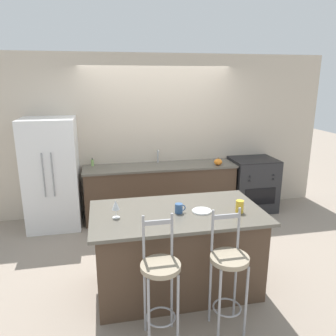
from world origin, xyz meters
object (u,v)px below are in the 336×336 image
at_px(wine_glass, 116,205).
at_px(refrigerator, 52,174).
at_px(coffee_mug, 179,208).
at_px(bar_stool_near, 160,278).
at_px(tumbler_cup, 240,206).
at_px(bar_stool_far, 229,270).
at_px(soap_bottle, 92,163).
at_px(oven_range, 252,184).
at_px(dinner_plate, 202,211).
at_px(pumpkin_decoration, 218,162).

bearing_deg(wine_glass, refrigerator, 113.83).
distance_m(refrigerator, coffee_mug, 2.55).
bearing_deg(bar_stool_near, tumbler_cup, 30.16).
height_order(bar_stool_near, bar_stool_far, same).
relative_size(bar_stool_near, soap_bottle, 8.83).
bearing_deg(refrigerator, oven_range, 0.42).
xyz_separation_m(wine_glass, coffee_mug, (0.66, -0.01, -0.08)).
xyz_separation_m(oven_range, wine_glass, (-2.50, -2.03, 0.59)).
distance_m(dinner_plate, wine_glass, 0.91).
relative_size(bar_stool_near, bar_stool_far, 1.00).
bearing_deg(tumbler_cup, bar_stool_near, -149.84).
bearing_deg(pumpkin_decoration, wine_glass, -133.32).
bearing_deg(tumbler_cup, oven_range, 60.72).
distance_m(refrigerator, oven_range, 3.41).
bearing_deg(refrigerator, bar_stool_near, -65.57).
xyz_separation_m(refrigerator, bar_stool_far, (1.85, -2.69, -0.25)).
xyz_separation_m(bar_stool_near, wine_glass, (-0.33, 0.68, 0.44)).
bearing_deg(tumbler_cup, coffee_mug, 169.53).
bearing_deg(wine_glass, bar_stool_near, -63.83).
bearing_deg(coffee_mug, soap_bottle, 112.28).
bearing_deg(oven_range, refrigerator, -179.58).
bearing_deg(pumpkin_decoration, dinner_plate, -114.64).
bearing_deg(coffee_mug, refrigerator, 127.39).
bearing_deg(oven_range, coffee_mug, -132.00).
height_order(oven_range, bar_stool_far, bar_stool_far).
bearing_deg(pumpkin_decoration, tumbler_cup, -103.83).
xyz_separation_m(refrigerator, bar_stool_near, (1.22, -2.69, -0.25)).
bearing_deg(wine_glass, soap_bottle, 96.93).
distance_m(bar_stool_far, pumpkin_decoration, 2.72).
height_order(tumbler_cup, pumpkin_decoration, tumbler_cup).
relative_size(bar_stool_near, tumbler_cup, 8.77).
distance_m(bar_stool_far, dinner_plate, 0.73).
xyz_separation_m(bar_stool_far, tumbler_cup, (0.32, 0.55, 0.37)).
bearing_deg(oven_range, pumpkin_decoration, -168.76).
relative_size(dinner_plate, tumbler_cup, 1.59).
bearing_deg(dinner_plate, oven_range, 52.26).
height_order(oven_range, soap_bottle, soap_bottle).
xyz_separation_m(refrigerator, wine_glass, (0.89, -2.01, 0.19)).
height_order(bar_stool_near, pumpkin_decoration, bar_stool_near).
xyz_separation_m(dinner_plate, wine_glass, (-0.90, 0.03, 0.12)).
height_order(bar_stool_far, dinner_plate, bar_stool_far).
bearing_deg(bar_stool_far, dinner_plate, 95.14).
relative_size(wine_glass, pumpkin_decoration, 1.35).
xyz_separation_m(refrigerator, coffee_mug, (1.55, -2.02, 0.11)).
bearing_deg(tumbler_cup, bar_stool_far, -120.43).
bearing_deg(refrigerator, pumpkin_decoration, -2.52).
height_order(oven_range, tumbler_cup, tumbler_cup).
xyz_separation_m(bar_stool_far, dinner_plate, (-0.06, 0.65, 0.32)).
height_order(oven_range, dinner_plate, dinner_plate).
distance_m(oven_range, bar_stool_near, 3.48).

